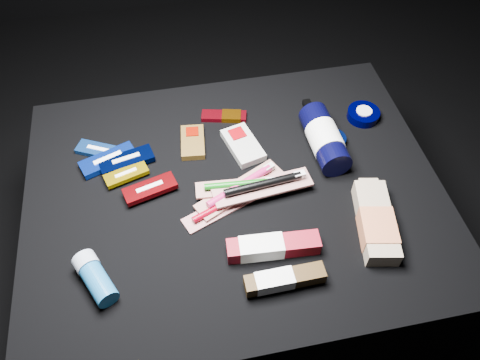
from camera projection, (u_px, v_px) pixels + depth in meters
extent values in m
plane|color=black|center=(236.00, 269.00, 1.42)|extent=(3.00, 3.00, 0.00)
cube|color=black|center=(235.00, 234.00, 1.26)|extent=(0.98, 0.78, 0.40)
cube|color=#1A51B0|center=(99.00, 150.00, 1.18)|extent=(0.12, 0.09, 0.01)
cube|color=white|center=(99.00, 150.00, 1.17)|extent=(0.06, 0.03, 0.01)
cube|color=#0B2CA9|center=(108.00, 160.00, 1.15)|extent=(0.15, 0.10, 0.02)
cube|color=white|center=(108.00, 160.00, 1.15)|extent=(0.07, 0.04, 0.02)
cube|color=black|center=(127.00, 160.00, 1.15)|extent=(0.14, 0.08, 0.02)
cube|color=#BAB9B5|center=(127.00, 160.00, 1.15)|extent=(0.07, 0.03, 0.02)
cube|color=#CBA508|center=(126.00, 174.00, 1.12)|extent=(0.11, 0.07, 0.01)
cube|color=silver|center=(126.00, 174.00, 1.12)|extent=(0.05, 0.02, 0.01)
cube|color=maroon|center=(150.00, 189.00, 1.09)|extent=(0.13, 0.08, 0.01)
cube|color=silver|center=(150.00, 188.00, 1.09)|extent=(0.06, 0.03, 0.02)
cube|color=#563C15|center=(193.00, 142.00, 1.19)|extent=(0.07, 0.11, 0.02)
cube|color=#630900|center=(192.00, 134.00, 1.21)|extent=(0.04, 0.04, 0.02)
cube|color=#B3B2AB|center=(243.00, 145.00, 1.18)|extent=(0.10, 0.14, 0.02)
cube|color=#780308|center=(237.00, 136.00, 1.20)|extent=(0.05, 0.05, 0.02)
cube|color=maroon|center=(224.00, 116.00, 1.25)|extent=(0.12, 0.06, 0.01)
cube|color=#9E5909|center=(231.00, 116.00, 1.25)|extent=(0.06, 0.05, 0.01)
cylinder|color=black|center=(324.00, 139.00, 1.16)|extent=(0.08, 0.19, 0.08)
cylinder|color=white|center=(325.00, 140.00, 1.15)|extent=(0.08, 0.09, 0.08)
cylinder|color=black|center=(311.00, 110.00, 1.22)|extent=(0.03, 0.03, 0.03)
cube|color=black|center=(308.00, 105.00, 1.24)|extent=(0.02, 0.03, 0.02)
cylinder|color=black|center=(363.00, 114.00, 1.25)|extent=(0.08, 0.08, 0.02)
cylinder|color=white|center=(363.00, 114.00, 1.25)|extent=(0.04, 0.04, 0.03)
cylinder|color=black|center=(332.00, 140.00, 1.19)|extent=(0.07, 0.07, 0.02)
cylinder|color=silver|center=(332.00, 140.00, 1.19)|extent=(0.03, 0.03, 0.02)
cube|color=tan|center=(376.00, 222.00, 1.03)|extent=(0.11, 0.21, 0.04)
cube|color=#CD7348|center=(377.00, 230.00, 1.01)|extent=(0.09, 0.10, 0.04)
cube|color=tan|center=(368.00, 186.00, 1.09)|extent=(0.05, 0.03, 0.03)
cylinder|color=#165589|center=(99.00, 284.00, 0.93)|extent=(0.08, 0.10, 0.05)
cylinder|color=#95A1B4|center=(86.00, 263.00, 0.96)|extent=(0.06, 0.05, 0.05)
cube|color=beige|center=(222.00, 208.00, 1.07)|extent=(0.20, 0.11, 0.01)
cylinder|color=maroon|center=(222.00, 205.00, 1.06)|extent=(0.15, 0.07, 0.02)
cube|color=white|center=(249.00, 190.00, 1.09)|extent=(0.02, 0.02, 0.01)
cube|color=#A69F9B|center=(240.00, 189.00, 1.09)|extent=(0.23, 0.15, 0.01)
cylinder|color=#AB1956|center=(240.00, 186.00, 1.08)|extent=(0.17, 0.10, 0.02)
cube|color=#BAB9B5|center=(269.00, 168.00, 1.12)|extent=(0.03, 0.02, 0.01)
cube|color=#BDB5B2|center=(238.00, 187.00, 1.09)|extent=(0.20, 0.06, 0.01)
cylinder|color=#095A0C|center=(238.00, 184.00, 1.08)|extent=(0.16, 0.03, 0.02)
cube|color=white|center=(270.00, 181.00, 1.09)|extent=(0.02, 0.01, 0.01)
cube|color=#BBB3AE|center=(263.00, 188.00, 1.08)|extent=(0.24, 0.08, 0.01)
cylinder|color=black|center=(263.00, 184.00, 1.07)|extent=(0.19, 0.04, 0.02)
cube|color=white|center=(299.00, 175.00, 1.09)|extent=(0.03, 0.02, 0.01)
cube|color=maroon|center=(273.00, 247.00, 0.99)|extent=(0.20, 0.06, 0.04)
cube|color=silver|center=(261.00, 248.00, 0.99)|extent=(0.10, 0.05, 0.04)
cube|color=#311F0A|center=(285.00, 279.00, 0.94)|extent=(0.16, 0.04, 0.03)
cube|color=silver|center=(274.00, 281.00, 0.94)|extent=(0.08, 0.04, 0.03)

